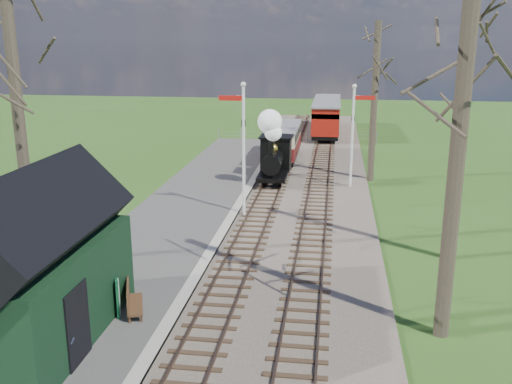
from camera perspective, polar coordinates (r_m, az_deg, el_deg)
distant_hills at (r=77.31m, az=6.09°, el=-3.24°), size 114.40×48.00×22.02m
ballast_bed at (r=32.09m, az=4.02°, el=0.64°), size 8.00×60.00×0.10m
track_near at (r=32.19m, az=1.72°, el=0.81°), size 1.60×60.00×0.15m
track_far at (r=32.02m, az=6.35°, el=0.64°), size 1.60×60.00×0.15m
platform at (r=25.29m, az=-8.21°, el=-3.38°), size 5.00×44.00×0.20m
coping_strip at (r=24.76m, az=-3.08°, el=-3.63°), size 0.40×44.00×0.21m
station_shed at (r=16.16m, az=-21.10°, el=-6.95°), size 3.25×6.30×4.78m
semaphore_near at (r=25.73m, az=-1.40°, el=5.19°), size 1.22×0.24×6.22m
semaphore_far at (r=31.38m, az=9.78°, el=6.28°), size 1.22×0.24×5.72m
bare_trees at (r=19.42m, az=1.91°, el=6.68°), size 15.51×22.39×12.00m
fence_line at (r=45.73m, az=4.02°, el=5.64°), size 12.60×0.08×1.00m
locomotive at (r=32.15m, az=1.79°, el=4.19°), size 1.69×3.95×4.23m
coach at (r=38.17m, az=2.79°, el=5.13°), size 1.97×6.76×2.08m
red_carriage_a at (r=47.02m, az=7.00°, el=7.16°), size 2.26×5.60×2.38m
red_carriage_b at (r=52.47m, az=7.12°, el=7.97°), size 2.26×5.60×2.38m
sign_board at (r=17.45m, az=-13.68°, el=-10.00°), size 0.39×0.76×1.16m
bench at (r=17.48m, az=-12.35°, el=-10.51°), size 0.90×1.55×0.85m
person at (r=14.97m, az=-18.39°, el=-14.33°), size 0.49×0.59×1.38m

